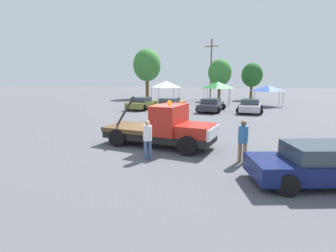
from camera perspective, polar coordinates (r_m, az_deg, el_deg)
The scene contains 16 objects.
ground_plane at distance 13.48m, azimuth -2.05°, elevation -4.28°, with size 160.00×160.00×0.00m, color #545459.
tow_truck at distance 13.13m, azimuth -0.72°, elevation -0.58°, with size 5.97×2.94×2.51m.
foreground_car at distance 10.03m, azimuth 31.05°, elevation -7.24°, with size 5.25×3.19×1.34m.
person_near_truck at distance 11.03m, azimuth 16.00°, elevation -2.62°, with size 0.39×0.39×1.76m.
person_at_hood at distance 11.14m, azimuth -4.47°, elevation -2.36°, with size 0.37×0.37×1.68m.
parked_car_olive at distance 28.76m, azimuth -5.67°, elevation 4.93°, with size 2.77×4.49×1.34m.
parked_car_orange at distance 27.55m, azimuth 0.50°, elevation 4.73°, with size 2.78×5.02×1.34m.
parked_car_charcoal at distance 27.28m, azimuth 9.41°, elevation 4.54°, with size 2.75×5.00×1.34m.
parked_car_silver at distance 27.07m, azimuth 17.38°, elevation 4.14°, with size 2.62×4.34×1.34m.
canopy_tent_white at distance 34.06m, azimuth -0.49°, elevation 9.07°, with size 2.94×2.94×2.99m.
canopy_tent_green at distance 33.61m, azimuth 10.78°, elevation 8.76°, with size 3.02×3.02×2.91m.
canopy_tent_blue at distance 34.00m, azimuth 20.96°, elevation 7.67°, with size 3.13×3.13×2.50m.
tree_left at distance 43.88m, azimuth -4.61°, elevation 13.03°, with size 4.47×4.47×7.98m.
tree_center at distance 40.31m, azimuth 11.20°, elevation 11.31°, with size 3.43×3.43×6.13m.
tree_right at distance 42.74m, azimuth 17.82°, elevation 10.51°, with size 3.15×3.15×5.62m.
utility_pole at distance 44.51m, azimuth 9.35°, elevation 12.46°, with size 2.20×0.24×9.52m.
Camera 1 is at (3.98, -12.41, 3.46)m, focal length 28.00 mm.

